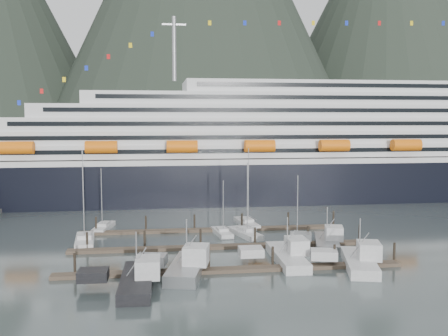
{
  "coord_description": "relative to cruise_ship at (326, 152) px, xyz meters",
  "views": [
    {
      "loc": [
        -15.29,
        -79.22,
        20.91
      ],
      "look_at": [
        -1.76,
        22.0,
        11.19
      ],
      "focal_mm": 42.0,
      "sensor_mm": 36.0,
      "label": 1
    }
  ],
  "objects": [
    {
      "name": "trawler_a",
      "position": [
        -47.83,
        -69.94,
        -11.08
      ],
      "size": [
        10.11,
        14.04,
        7.69
      ],
      "rotation": [
        0.0,
        0.0,
        1.54
      ],
      "color": "black",
      "rests_on": "ground"
    },
    {
      "name": "sailboat_f",
      "position": [
        -33.4,
        -42.45,
        -11.65
      ],
      "size": [
        3.24,
        7.98,
        10.3
      ],
      "rotation": [
        0.0,
        0.0,
        1.7
      ],
      "color": "#B6B6B6",
      "rests_on": "ground"
    },
    {
      "name": "trawler_d",
      "position": [
        -17.09,
        -65.36,
        -11.08
      ],
      "size": [
        10.35,
        13.49,
        7.73
      ],
      "rotation": [
        0.0,
        0.0,
        1.32
      ],
      "color": "#B6B6B6",
      "rests_on": "ground"
    },
    {
      "name": "ground",
      "position": [
        -30.03,
        -54.94,
        -12.04
      ],
      "size": [
        1600.0,
        1600.0,
        0.0
      ],
      "primitive_type": "plane",
      "color": "#414D4D",
      "rests_on": "ground"
    },
    {
      "name": "cruise_ship",
      "position": [
        0.0,
        0.0,
        0.0
      ],
      "size": [
        210.0,
        30.4,
        50.3
      ],
      "color": "black",
      "rests_on": "ground"
    },
    {
      "name": "sailboat_e",
      "position": [
        -54.95,
        -35.08,
        -11.64
      ],
      "size": [
        3.83,
        9.21,
        12.06
      ],
      "rotation": [
        0.0,
        0.0,
        1.4
      ],
      "color": "#B6B6B6",
      "rests_on": "ground"
    },
    {
      "name": "dock_near",
      "position": [
        -34.95,
        -64.89,
        -11.73
      ],
      "size": [
        48.18,
        2.28,
        3.2
      ],
      "color": "#47392E",
      "rests_on": "ground"
    },
    {
      "name": "trawler_c",
      "position": [
        -26.37,
        -61.0,
        -11.12
      ],
      "size": [
        9.98,
        14.19,
        7.22
      ],
      "rotation": [
        0.0,
        0.0,
        1.55
      ],
      "color": "#B6B6B6",
      "rests_on": "ground"
    },
    {
      "name": "sailboat_a",
      "position": [
        -57.02,
        -46.01,
        -11.58
      ],
      "size": [
        3.88,
        10.38,
        16.24
      ],
      "rotation": [
        0.0,
        0.0,
        1.67
      ],
      "color": "#B6B6B6",
      "rests_on": "ground"
    },
    {
      "name": "sailboat_g",
      "position": [
        -27.58,
        -34.95,
        -11.61
      ],
      "size": [
        3.72,
        10.4,
        15.68
      ],
      "rotation": [
        0.0,
        0.0,
        1.69
      ],
      "color": "#B6B6B6",
      "rests_on": "ground"
    },
    {
      "name": "dock_mid",
      "position": [
        -34.95,
        -51.89,
        -11.73
      ],
      "size": [
        48.18,
        2.28,
        3.2
      ],
      "color": "#47392E",
      "rests_on": "ground"
    },
    {
      "name": "mountains",
      "position": [
        22.46,
        533.6,
        151.36
      ],
      "size": [
        870.0,
        440.0,
        420.0
      ],
      "color": "black",
      "rests_on": "ground"
    },
    {
      "name": "trawler_b",
      "position": [
        -41.31,
        -65.2,
        -11.03
      ],
      "size": [
        10.28,
        13.23,
        8.26
      ],
      "rotation": [
        0.0,
        0.0,
        1.35
      ],
      "color": "#929497",
      "rests_on": "ground"
    },
    {
      "name": "sailboat_c",
      "position": [
        -29.47,
        -43.69,
        -11.62
      ],
      "size": [
        5.19,
        9.84,
        13.65
      ],
      "rotation": [
        0.0,
        0.0,
        1.86
      ],
      "color": "#B6B6B6",
      "rests_on": "ground"
    },
    {
      "name": "sailboat_d",
      "position": [
        -21.4,
        -49.49,
        -11.65
      ],
      "size": [
        5.79,
        10.02,
        11.85
      ],
      "rotation": [
        0.0,
        0.0,
        1.19
      ],
      "color": "#B6B6B6",
      "rests_on": "ground"
    },
    {
      "name": "trawler_e",
      "position": [
        -17.71,
        -53.29,
        -11.12
      ],
      "size": [
        9.27,
        11.66,
        7.22
      ],
      "rotation": [
        0.0,
        0.0,
        1.3
      ],
      "color": "#929497",
      "rests_on": "ground"
    },
    {
      "name": "dock_far",
      "position": [
        -34.95,
        -38.89,
        -11.73
      ],
      "size": [
        48.18,
        2.28,
        3.2
      ],
      "color": "#47392E",
      "rests_on": "ground"
    }
  ]
}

